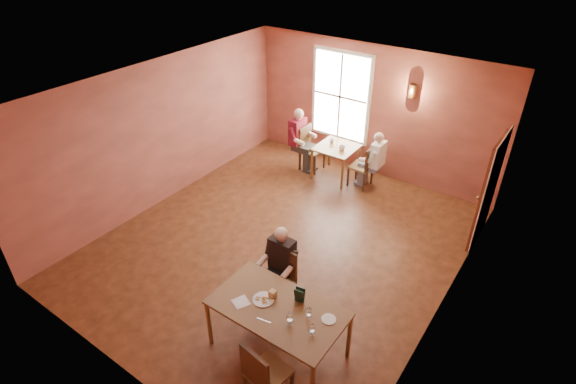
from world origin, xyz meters
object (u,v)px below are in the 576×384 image
Objects in this scene: chair_diner_main at (277,283)px; chair_diner_white at (361,166)px; second_table at (336,162)px; diner_white at (363,160)px; diner_maroon at (312,142)px; main_table at (278,329)px; chair_diner_maroon at (312,149)px; diner_main at (275,277)px; chair_empty at (268,371)px.

chair_diner_main is 4.17m from chair_diner_white.
second_table is 0.73m from diner_white.
chair_diner_white is 0.69× the size of diner_maroon.
chair_diner_maroon is (-2.47, 4.76, 0.11)m from main_table.
main_table is at bearing -166.18° from chair_diner_white.
diner_white is (0.68, 0.00, 0.26)m from second_table.
diner_white reaches higher than chair_diner_main.
diner_maroon is at bearing 90.00° from chair_diner_white.
diner_white reaches higher than chair_diner_white.
chair_diner_main is 0.96× the size of chair_diner_maroon.
diner_white is (-1.14, 4.76, 0.23)m from main_table.
chair_diner_maroon reaches higher than second_table.
diner_maroon is at bearing 180.00° from second_table.
diner_main reaches higher than main_table.
diner_white is at bearing -81.13° from chair_diner_main.
diner_main is at bearing 131.42° from chair_empty.
chair_diner_main reaches higher than main_table.
second_table is at bearing -72.31° from diner_main.
second_table is (-1.32, 4.11, -0.13)m from chair_diner_main.
second_table is 0.76m from diner_maroon.
diner_maroon is (-0.68, 0.00, 0.33)m from second_table.
chair_diner_main is (-0.50, 0.65, 0.09)m from main_table.
diner_maroon reaches higher than diner_white.
chair_empty is at bearing -164.71° from diner_white.
chair_diner_maroon is at bearing 180.00° from second_table.
chair_diner_white is 1.30m from chair_diner_maroon.
chair_diner_maroon is at bearing 90.00° from diner_white.
chair_empty is at bearing 123.07° from diner_main.
second_table is 0.68× the size of diner_white.
diner_main is 1.32× the size of chair_diner_white.
diner_maroon is (-1.36, 0.00, 0.07)m from diner_white.
diner_maroon is (-2.00, 4.11, 0.21)m from chair_diner_main.
chair_diner_main is at bearing 127.57° from main_table.
main_table is 5.37m from chair_diner_maroon.
diner_main is at bearing 90.00° from chair_diner_main.
chair_empty is 5.64m from diner_white.
chair_diner_main is at bearing -171.13° from diner_white.
main_table is at bearing 125.35° from chair_empty.
diner_maroon is at bearing 125.98° from chair_empty.
diner_main is at bearing -72.31° from second_table.
diner_white is at bearing 90.00° from chair_diner_maroon.
main_table is 1.39× the size of diner_white.
chair_diner_main is 1.58m from chair_empty.
diner_white is (-0.64, 4.11, 0.14)m from chair_diner_main.
diner_maroon is at bearing 90.00° from diner_white.
chair_diner_maroon is (-2.82, 5.44, 0.01)m from chair_empty.
diner_white is at bearing -81.19° from diner_main.
main_table is at bearing 27.71° from diner_maroon.
chair_diner_white is 1.35m from diner_maroon.
chair_empty reaches higher than chair_diner_main.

